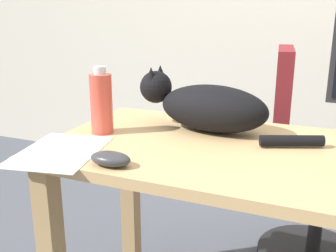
% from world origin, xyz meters
% --- Properties ---
extents(desk, '(1.55, 0.61, 0.71)m').
position_xyz_m(desk, '(0.00, 0.00, 0.60)').
color(desk, tan).
rests_on(desk, ground_plane).
extents(office_chair, '(0.48, 0.48, 0.94)m').
position_xyz_m(office_chair, '(-0.05, 0.61, 0.41)').
color(office_chair, black).
rests_on(office_chair, ground_plane).
extents(cat, '(0.61, 0.23, 0.20)m').
position_xyz_m(cat, '(-0.37, 0.14, 0.79)').
color(cat, black).
rests_on(cat, desk).
extents(computer_mouse, '(0.11, 0.06, 0.04)m').
position_xyz_m(computer_mouse, '(-0.50, -0.25, 0.73)').
color(computer_mouse, '#333338').
rests_on(computer_mouse, desk).
extents(paper_sheet, '(0.26, 0.33, 0.00)m').
position_xyz_m(paper_sheet, '(-0.68, -0.22, 0.71)').
color(paper_sheet, white).
rests_on(paper_sheet, desk).
extents(water_bottle, '(0.07, 0.07, 0.21)m').
position_xyz_m(water_bottle, '(-0.67, -0.02, 0.81)').
color(water_bottle, '#D84C3D').
rests_on(water_bottle, desk).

